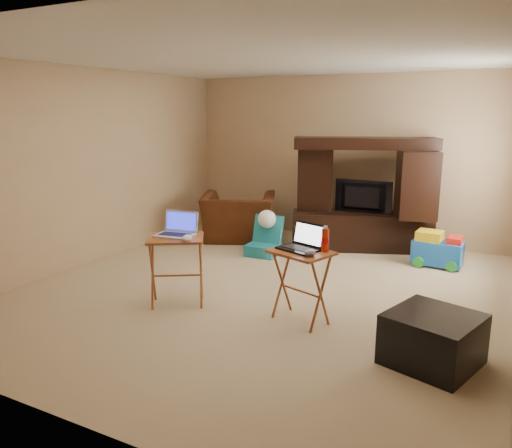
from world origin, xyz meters
The scene contains 19 objects.
floor centered at (0.00, 0.00, 0.00)m, with size 5.50×5.50×0.00m, color beige.
ceiling centered at (0.00, 0.00, 2.50)m, with size 5.50×5.50×0.00m, color silver.
wall_back centered at (0.00, 2.75, 1.25)m, with size 5.00×5.00×0.00m, color tan.
wall_front centered at (0.00, -2.75, 1.25)m, with size 5.00×5.00×0.00m, color tan.
wall_left centered at (-2.50, 0.00, 1.25)m, with size 5.50×5.50×0.00m, color tan.
entertainment_center centered at (0.48, 2.17, 0.80)m, with size 1.96×0.49×1.60m, color black.
television centered at (0.48, 2.12, 0.77)m, with size 0.81×0.11×0.47m, color black.
recliner centered at (-1.36, 1.84, 0.36)m, with size 1.10×0.96×0.71m, color #49200F.
child_rocker centered at (-0.64, 1.24, 0.27)m, with size 0.41×0.47×0.55m, color #177383, non-canonical shape.
plush_toy centered at (-0.76, 1.59, 0.19)m, with size 0.33×0.28×0.37m, color red, non-canonical shape.
push_toy centered at (1.58, 1.83, 0.23)m, with size 0.62×0.44×0.46m, color blue, non-canonical shape.
ottoman centered at (1.92, -0.87, 0.21)m, with size 0.64×0.64×0.41m, color black.
tray_table_left centered at (-0.61, -0.79, 0.36)m, with size 0.55×0.44×0.72m, color #A75528.
tray_table_right centered at (0.68, -0.60, 0.35)m, with size 0.54×0.43×0.70m, color #A65328.
laptop_left centered at (-0.64, -0.76, 0.84)m, with size 0.38×0.31×0.24m, color #B8B7BC.
laptop_right centered at (0.64, -0.58, 0.82)m, with size 0.36×0.30×0.24m, color black.
mouse_left centered at (-0.42, -0.86, 0.75)m, with size 0.09×0.15×0.06m, color white.
mouse_right centered at (0.81, -0.72, 0.72)m, with size 0.09×0.14×0.06m, color #38393D.
water_bottle centered at (0.88, -0.52, 0.80)m, with size 0.07×0.07×0.21m, color red.
Camera 1 is at (2.35, -4.73, 1.96)m, focal length 35.00 mm.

